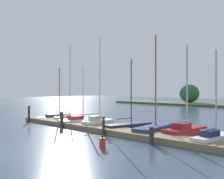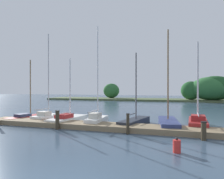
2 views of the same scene
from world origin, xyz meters
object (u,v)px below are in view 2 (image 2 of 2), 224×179
Objects in this scene: sailboat_2 at (69,119)px; mooring_piling_3 at (204,131)px; sailboat_1 at (47,117)px; sailboat_4 at (135,121)px; mooring_piling_2 at (128,124)px; sailboat_5 at (168,122)px; sailboat_3 at (97,119)px; sailboat_6 at (198,122)px; mooring_piling_1 at (57,120)px; channel_buoy_0 at (177,146)px; sailboat_0 at (29,117)px.

sailboat_2 is 10.07m from mooring_piling_3.
sailboat_1 is 1.36× the size of sailboat_4.
mooring_piling_2 is (0.07, -2.95, 0.33)m from sailboat_4.
sailboat_5 is at bearing 121.46° from mooring_piling_3.
sailboat_1 is at bearing 160.34° from mooring_piling_2.
sailboat_3 is 1.23× the size of sailboat_6.
mooring_piling_1 reaches higher than channel_buoy_0.
sailboat_5 is 6.97× the size of mooring_piling_3.
mooring_piling_2 is 1.91× the size of channel_buoy_0.
mooring_piling_1 is at bearing 136.40° from sailboat_3.
sailboat_3 is at bearing 138.33° from channel_buoy_0.
sailboat_6 reaches higher than sailboat_4.
sailboat_5 reaches higher than channel_buoy_0.
sailboat_3 reaches higher than sailboat_4.
sailboat_6 is 3.76m from mooring_piling_3.
sailboat_5 is at bearing 51.01° from mooring_piling_2.
sailboat_1 is at bearing 91.91° from sailboat_2.
sailboat_3 reaches higher than sailboat_2.
mooring_piling_2 is 3.98m from channel_buoy_0.
sailboat_2 reaches higher than mooring_piling_3.
sailboat_4 is 5.46× the size of mooring_piling_3.
sailboat_0 is 1.02× the size of sailboat_2.
sailboat_0 is 4.17m from sailboat_2.
sailboat_1 is 12.20m from mooring_piling_3.
sailboat_2 is (4.16, -0.30, 0.04)m from sailboat_0.
mooring_piling_3 is (1.90, -3.11, 0.13)m from sailboat_5.
sailboat_2 is 7.98× the size of channel_buoy_0.
sailboat_6 is (11.96, 0.77, 0.01)m from sailboat_1.
channel_buoy_0 is at bearing -45.21° from mooring_piling_2.
sailboat_2 is at bearing 155.30° from mooring_piling_2.
mooring_piling_3 is (9.68, -2.78, 0.19)m from sailboat_2.
sailboat_1 reaches higher than sailboat_6.
sailboat_4 is 4.44m from sailboat_6.
sailboat_0 is 0.98× the size of sailboat_4.
sailboat_0 is 0.87× the size of sailboat_6.
sailboat_6 is (13.97, 0.68, 0.12)m from sailboat_0.
mooring_piling_1 is 8.19m from channel_buoy_0.
sailboat_2 is at bearing -88.72° from sailboat_1.
sailboat_0 is 13.99m from sailboat_6.
channel_buoy_0 is at bearing -119.00° from mooring_piling_3.
channel_buoy_0 is (5.68, -5.05, -0.16)m from sailboat_3.
sailboat_6 is 4.89× the size of mooring_piling_2.
sailboat_3 is 11.48× the size of channel_buoy_0.
sailboat_6 reaches higher than mooring_piling_3.
sailboat_6 reaches higher than mooring_piling_2.
mooring_piling_1 is 1.02× the size of mooring_piling_2.
sailboat_4 reaches higher than sailboat_0.
sailboat_5 reaches higher than sailboat_6.
sailboat_0 reaches higher than channel_buoy_0.
sailboat_1 is 7.42× the size of mooring_piling_3.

